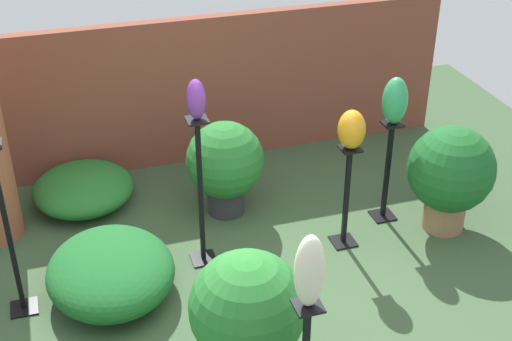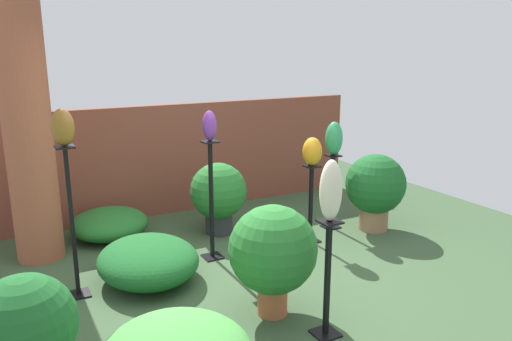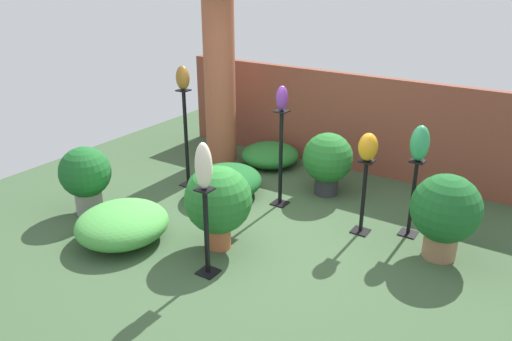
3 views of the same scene
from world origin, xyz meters
name	(u,v)px [view 3 (image 3 of 3)]	position (x,y,z in m)	size (l,w,h in m)	color
ground_plane	(252,232)	(0.00, 0.00, 0.00)	(8.00, 8.00, 0.00)	#385133
brick_wall_back	(343,121)	(0.00, 2.53, 0.74)	(5.60, 0.12, 1.48)	brown
brick_pillar	(219,75)	(-1.74, 1.73, 1.39)	(0.48, 0.48, 2.79)	#9E5138
pedestal_violet	(281,163)	(-0.11, 0.84, 0.59)	(0.20, 0.20, 1.28)	black
pedestal_jade	(412,202)	(1.57, 0.98, 0.42)	(0.20, 0.20, 0.93)	black
pedestal_ivory	(207,236)	(0.09, -0.94, 0.43)	(0.20, 0.20, 0.96)	black
pedestal_amber	(363,201)	(1.08, 0.73, 0.41)	(0.20, 0.20, 0.91)	black
pedestal_bronze	(186,143)	(-1.53, 0.66, 0.65)	(0.20, 0.20, 1.40)	black
art_vase_violet	(282,98)	(-0.11, 0.84, 1.44)	(0.14, 0.16, 0.31)	#6B2D8C
art_vase_jade	(420,143)	(1.57, 0.98, 1.14)	(0.21, 0.21, 0.41)	#2D9356
art_vase_ivory	(204,166)	(0.09, -0.94, 1.19)	(0.17, 0.16, 0.47)	beige
art_vase_amber	(368,147)	(1.08, 0.73, 1.07)	(0.22, 0.23, 0.32)	orange
art_vase_bronze	(183,78)	(-1.53, 0.66, 1.56)	(0.19, 0.17, 0.32)	brown
potted_plant_front_left	(328,160)	(0.25, 1.48, 0.50)	(0.68, 0.68, 0.87)	#2D2D33
potted_plant_back_center	(445,211)	(2.00, 0.68, 0.55)	(0.74, 0.74, 0.95)	#936B4C
potted_plant_mid_left	(218,201)	(-0.12, -0.47, 0.57)	(0.75, 0.75, 0.96)	#B25B38
potted_plant_mid_right	(85,175)	(-2.03, -0.70, 0.52)	(0.64, 0.64, 0.88)	gray
foliage_bed_east	(225,182)	(-0.87, 0.65, 0.20)	(0.96, 1.11, 0.41)	#195923
foliage_bed_west	(270,155)	(-0.96, 1.97, 0.17)	(0.91, 0.91, 0.34)	#236B28
foliage_bed_center	(122,224)	(-1.15, -0.95, 0.21)	(1.04, 1.07, 0.42)	#479942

